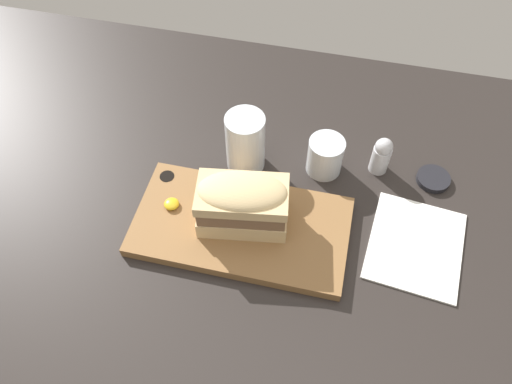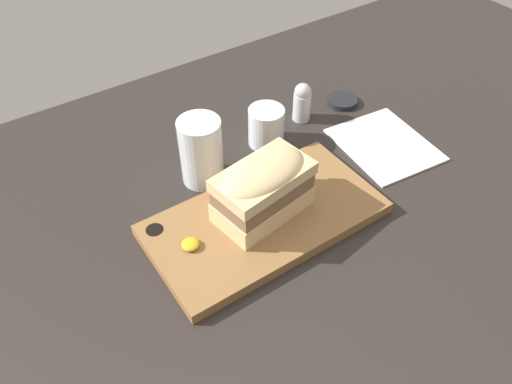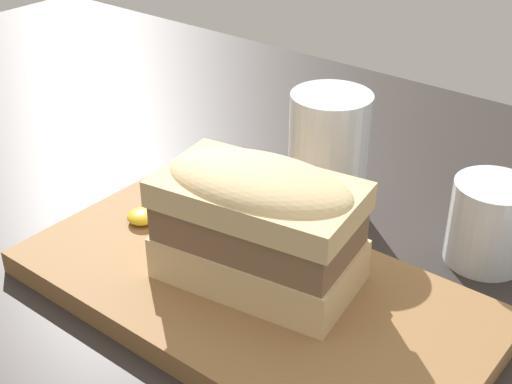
% 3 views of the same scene
% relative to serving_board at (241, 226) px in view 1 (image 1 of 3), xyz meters
% --- Properties ---
extents(dining_table, '(1.88, 1.03, 0.02)m').
position_rel_serving_board_xyz_m(dining_table, '(0.08, 0.00, -0.02)').
color(dining_table, '#282321').
rests_on(dining_table, ground).
extents(serving_board, '(0.37, 0.20, 0.02)m').
position_rel_serving_board_xyz_m(serving_board, '(0.00, 0.00, 0.00)').
color(serving_board, olive).
rests_on(serving_board, dining_table).
extents(sandwich, '(0.16, 0.11, 0.10)m').
position_rel_serving_board_xyz_m(sandwich, '(0.00, 0.01, 0.06)').
color(sandwich, '#DBBC84').
rests_on(sandwich, serving_board).
extents(mustard_dollop, '(0.03, 0.03, 0.01)m').
position_rel_serving_board_xyz_m(mustard_dollop, '(-0.13, 0.01, 0.02)').
color(mustard_dollop, gold).
rests_on(mustard_dollop, serving_board).
extents(water_glass, '(0.07, 0.07, 0.12)m').
position_rel_serving_board_xyz_m(water_glass, '(-0.03, 0.15, 0.04)').
color(water_glass, silver).
rests_on(water_glass, dining_table).
extents(wine_glass, '(0.07, 0.07, 0.07)m').
position_rel_serving_board_xyz_m(wine_glass, '(0.12, 0.17, 0.03)').
color(wine_glass, silver).
rests_on(wine_glass, dining_table).
extents(napkin, '(0.17, 0.20, 0.00)m').
position_rel_serving_board_xyz_m(napkin, '(0.30, 0.04, -0.01)').
color(napkin, white).
rests_on(napkin, dining_table).
extents(salt_shaker, '(0.04, 0.04, 0.08)m').
position_rel_serving_board_xyz_m(salt_shaker, '(0.22, 0.19, 0.03)').
color(salt_shaker, silver).
rests_on(salt_shaker, dining_table).
extents(condiment_dish, '(0.06, 0.06, 0.01)m').
position_rel_serving_board_xyz_m(condiment_dish, '(0.33, 0.19, -0.00)').
color(condiment_dish, black).
rests_on(condiment_dish, dining_table).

